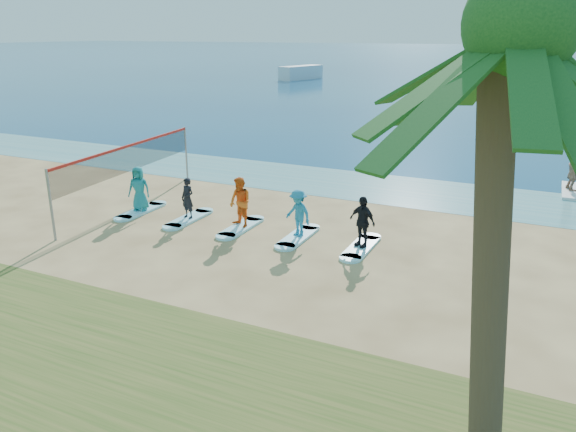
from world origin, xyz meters
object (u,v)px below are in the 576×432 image
at_px(paddleboard, 570,191).
at_px(surfboard_4, 361,247).
at_px(palm_tree, 521,30).
at_px(student_2, 240,202).
at_px(surfboard_0, 141,211).
at_px(student_0, 139,188).
at_px(student_1, 188,198).
at_px(student_4, 362,222).
at_px(volleyball_net, 129,159).
at_px(surfboard_2, 241,227).
at_px(paddleboarder, 574,171).
at_px(surfboard_3, 298,237).
at_px(student_3, 298,213).
at_px(boat_offshore_a, 301,79).

bearing_deg(paddleboard, surfboard_4, -121.30).
xyz_separation_m(paddleboard, surfboard_4, (-6.22, -10.50, -0.01)).
height_order(palm_tree, student_2, palm_tree).
relative_size(surfboard_0, student_0, 1.26).
xyz_separation_m(student_1, student_4, (6.82, 0.00, 0.08)).
height_order(volleyball_net, student_4, volleyball_net).
relative_size(paddleboard, student_1, 1.95).
bearing_deg(palm_tree, surfboard_2, 137.50).
bearing_deg(paddleboarder, volleyball_net, 102.06).
relative_size(volleyball_net, surfboard_3, 4.11).
relative_size(volleyball_net, paddleboarder, 5.30).
height_order(student_1, student_3, student_3).
bearing_deg(paddleboarder, surfboard_3, 122.10).
relative_size(boat_offshore_a, student_2, 4.33).
bearing_deg(boat_offshore_a, surfboard_3, -51.42).
relative_size(paddleboarder, surfboard_3, 0.78).
height_order(paddleboard, boat_offshore_a, boat_offshore_a).
relative_size(surfboard_0, student_1, 1.43).
relative_size(palm_tree, student_1, 5.26).
relative_size(volleyball_net, student_1, 5.89).
xyz_separation_m(student_0, surfboard_3, (6.82, 0.00, -0.91)).
relative_size(paddleboarder, student_0, 0.98).
relative_size(boat_offshore_a, surfboard_4, 3.54).
bearing_deg(surfboard_4, surfboard_3, 180.00).
distance_m(volleyball_net, paddleboard, 19.11).
distance_m(paddleboarder, student_4, 12.20).
height_order(boat_offshore_a, student_2, student_2).
bearing_deg(surfboard_2, student_2, 0.00).
bearing_deg(student_2, boat_offshore_a, 135.93).
bearing_deg(paddleboarder, student_3, 122.10).
height_order(paddleboard, surfboard_0, paddleboard).
distance_m(surfboard_0, student_1, 2.41).
bearing_deg(surfboard_0, palm_tree, -31.53).
xyz_separation_m(paddleboarder, student_1, (-13.04, -10.50, -0.12)).
xyz_separation_m(volleyball_net, surfboard_0, (1.00, -0.71, -1.86)).
distance_m(paddleboard, student_4, 12.23).
distance_m(volleyball_net, surfboard_4, 10.28).
relative_size(palm_tree, student_2, 4.50).
height_order(paddleboard, student_2, student_2).
bearing_deg(surfboard_4, paddleboarder, 59.34).
xyz_separation_m(student_0, student_3, (6.82, 0.00, -0.05)).
xyz_separation_m(volleyball_net, student_2, (5.54, -0.71, -0.92)).
xyz_separation_m(paddleboard, student_0, (-15.31, -10.50, 0.90)).
bearing_deg(student_1, student_4, 11.68).
xyz_separation_m(paddleboard, paddleboarder, (0.00, 0.00, 0.91)).
bearing_deg(surfboard_0, student_3, 0.00).
height_order(surfboard_0, student_3, student_3).
relative_size(surfboard_0, student_2, 1.22).
bearing_deg(volleyball_net, surfboard_2, -7.29).
distance_m(surfboard_0, surfboard_2, 4.54).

